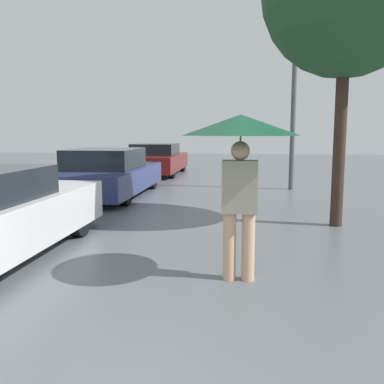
{
  "coord_description": "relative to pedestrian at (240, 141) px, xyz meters",
  "views": [
    {
      "loc": [
        0.11,
        -1.43,
        1.64
      ],
      "look_at": [
        -0.46,
        3.19,
        0.98
      ],
      "focal_mm": 40.0,
      "sensor_mm": 36.0,
      "label": 1
    }
  ],
  "objects": [
    {
      "name": "pedestrian",
      "position": [
        0.0,
        0.0,
        0.0
      ],
      "size": [
        1.27,
        1.27,
        1.82
      ],
      "color": "tan",
      "rests_on": "ground_plane"
    },
    {
      "name": "parked_car_middle",
      "position": [
        -3.43,
        5.9,
        -0.98
      ],
      "size": [
        1.88,
        4.54,
        1.21
      ],
      "color": "navy",
      "rests_on": "ground_plane"
    },
    {
      "name": "parked_car_farthest",
      "position": [
        -3.31,
        11.45,
        -0.97
      ],
      "size": [
        1.82,
        4.27,
        1.18
      ],
      "color": "maroon",
      "rests_on": "ground_plane"
    },
    {
      "name": "street_lamp",
      "position": [
        1.37,
        7.72,
        1.59
      ],
      "size": [
        0.36,
        0.36,
        4.92
      ],
      "color": "#515456",
      "rests_on": "ground_plane"
    }
  ]
}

